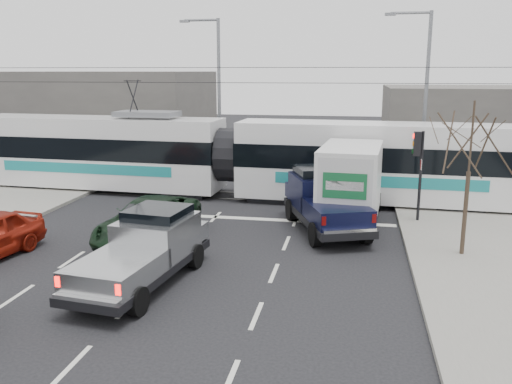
% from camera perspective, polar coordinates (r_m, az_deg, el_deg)
% --- Properties ---
extents(ground, '(120.00, 120.00, 0.00)m').
position_cam_1_polar(ground, '(17.07, -3.81, -8.14)').
color(ground, black).
rests_on(ground, ground).
extents(rails, '(60.00, 1.60, 0.03)m').
position_cam_1_polar(rails, '(26.47, 1.47, -0.55)').
color(rails, '#33302D').
rests_on(rails, ground).
extents(building_left, '(14.00, 10.00, 6.00)m').
position_cam_1_polar(building_left, '(41.66, -15.36, 8.00)').
color(building_left, '#635E5A').
rests_on(building_left, ground).
extents(building_right, '(12.00, 10.00, 5.00)m').
position_cam_1_polar(building_right, '(40.43, 21.95, 6.70)').
color(building_right, '#635E5A').
rests_on(building_right, ground).
extents(bare_tree, '(2.40, 2.40, 5.00)m').
position_cam_1_polar(bare_tree, '(18.46, 21.70, 4.72)').
color(bare_tree, '#47382B').
rests_on(bare_tree, ground).
extents(traffic_signal, '(0.44, 0.44, 3.60)m').
position_cam_1_polar(traffic_signal, '(22.35, 16.71, 3.59)').
color(traffic_signal, black).
rests_on(traffic_signal, ground).
extents(street_lamp_near, '(2.38, 0.25, 9.00)m').
position_cam_1_polar(street_lamp_near, '(29.67, 17.13, 10.28)').
color(street_lamp_near, slate).
rests_on(street_lamp_near, ground).
extents(street_lamp_far, '(2.38, 0.25, 9.00)m').
position_cam_1_polar(street_lamp_far, '(32.52, -4.23, 10.96)').
color(street_lamp_far, slate).
rests_on(street_lamp_far, ground).
extents(catenary, '(60.00, 0.20, 7.00)m').
position_cam_1_polar(catenary, '(25.86, 1.52, 7.82)').
color(catenary, black).
rests_on(catenary, ground).
extents(tram, '(27.36, 4.08, 5.56)m').
position_cam_1_polar(tram, '(26.43, -2.86, 3.75)').
color(tram, white).
rests_on(tram, ground).
extents(silver_pickup, '(2.60, 5.82, 2.04)m').
position_cam_1_polar(silver_pickup, '(16.14, -11.39, -5.80)').
color(silver_pickup, black).
rests_on(silver_pickup, ground).
extents(box_truck, '(2.73, 6.60, 3.22)m').
position_cam_1_polar(box_truck, '(22.14, 10.01, 0.83)').
color(box_truck, black).
rests_on(box_truck, ground).
extents(navy_pickup, '(3.83, 5.87, 2.33)m').
position_cam_1_polar(navy_pickup, '(21.18, 7.12, -0.85)').
color(navy_pickup, black).
rests_on(navy_pickup, ground).
extents(green_car, '(2.61, 5.50, 1.52)m').
position_cam_1_polar(green_car, '(19.93, -11.20, -3.01)').
color(green_car, black).
rests_on(green_car, ground).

